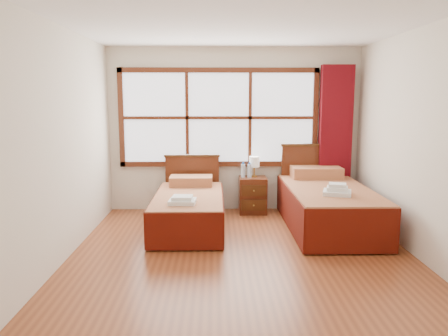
{
  "coord_description": "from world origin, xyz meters",
  "views": [
    {
      "loc": [
        -0.3,
        -4.76,
        1.81
      ],
      "look_at": [
        -0.19,
        0.7,
        0.93
      ],
      "focal_mm": 35.0,
      "sensor_mm": 36.0,
      "label": 1
    }
  ],
  "objects": [
    {
      "name": "wall_back",
      "position": [
        0.0,
        2.25,
        1.3
      ],
      "size": [
        4.0,
        0.0,
        4.0
      ],
      "primitive_type": "plane",
      "rotation": [
        1.57,
        0.0,
        0.0
      ],
      "color": "silver",
      "rests_on": "floor"
    },
    {
      "name": "lamp",
      "position": [
        0.31,
        2.08,
        0.8
      ],
      "size": [
        0.16,
        0.16,
        0.32
      ],
      "color": "#B38439",
      "rests_on": "nightstand"
    },
    {
      "name": "bottle_far",
      "position": [
        0.23,
        1.98,
        0.68
      ],
      "size": [
        0.06,
        0.06,
        0.24
      ],
      "color": "silver",
      "rests_on": "nightstand"
    },
    {
      "name": "floor",
      "position": [
        0.0,
        0.0,
        0.0
      ],
      "size": [
        4.5,
        4.5,
        0.0
      ],
      "primitive_type": "plane",
      "color": "brown",
      "rests_on": "ground"
    },
    {
      "name": "bottle_near",
      "position": [
        0.13,
        2.0,
        0.68
      ],
      "size": [
        0.06,
        0.06,
        0.24
      ],
      "color": "silver",
      "rests_on": "nightstand"
    },
    {
      "name": "wall_right",
      "position": [
        2.0,
        0.0,
        1.3
      ],
      "size": [
        0.0,
        4.5,
        4.5
      ],
      "primitive_type": "plane",
      "rotation": [
        1.57,
        0.0,
        -1.57
      ],
      "color": "silver",
      "rests_on": "floor"
    },
    {
      "name": "curtain",
      "position": [
        1.6,
        2.11,
        1.17
      ],
      "size": [
        0.5,
        0.16,
        2.3
      ],
      "primitive_type": "cube",
      "color": "maroon",
      "rests_on": "wall_back"
    },
    {
      "name": "bed_right",
      "position": [
        1.27,
        1.2,
        0.33
      ],
      "size": [
        1.12,
        2.17,
        1.09
      ],
      "color": "#41230D",
      "rests_on": "floor"
    },
    {
      "name": "wall_left",
      "position": [
        -2.0,
        0.0,
        1.3
      ],
      "size": [
        0.0,
        4.5,
        4.5
      ],
      "primitive_type": "plane",
      "rotation": [
        1.57,
        0.0,
        1.57
      ],
      "color": "silver",
      "rests_on": "floor"
    },
    {
      "name": "nightstand",
      "position": [
        0.29,
        1.99,
        0.29
      ],
      "size": [
        0.43,
        0.43,
        0.57
      ],
      "color": "#512311",
      "rests_on": "floor"
    },
    {
      "name": "bed_left",
      "position": [
        -0.68,
        1.2,
        0.28
      ],
      "size": [
        0.95,
        1.97,
        0.92
      ],
      "color": "#41230D",
      "rests_on": "floor"
    },
    {
      "name": "towels_right",
      "position": [
        1.26,
        0.69,
        0.64
      ],
      "size": [
        0.42,
        0.39,
        0.15
      ],
      "rotation": [
        0.0,
        0.0,
        -0.3
      ],
      "color": "white",
      "rests_on": "bed_right"
    },
    {
      "name": "towels_left",
      "position": [
        -0.72,
        0.63,
        0.53
      ],
      "size": [
        0.35,
        0.31,
        0.1
      ],
      "rotation": [
        0.0,
        0.0,
        -0.06
      ],
      "color": "white",
      "rests_on": "bed_left"
    },
    {
      "name": "window",
      "position": [
        -0.25,
        2.21,
        1.5
      ],
      "size": [
        3.16,
        0.06,
        1.56
      ],
      "color": "white",
      "rests_on": "wall_back"
    },
    {
      "name": "ceiling",
      "position": [
        0.0,
        0.0,
        2.6
      ],
      "size": [
        4.5,
        4.5,
        0.0
      ],
      "primitive_type": "plane",
      "rotation": [
        3.14,
        0.0,
        0.0
      ],
      "color": "white",
      "rests_on": "wall_back"
    }
  ]
}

